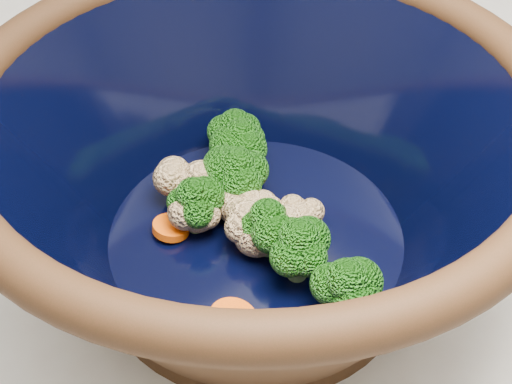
% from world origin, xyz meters
% --- Properties ---
extents(mixing_bowl, '(0.38, 0.38, 0.17)m').
position_xyz_m(mixing_bowl, '(-0.07, 0.02, 0.99)').
color(mixing_bowl, black).
rests_on(mixing_bowl, counter).
extents(vegetable_pile, '(0.14, 0.21, 0.05)m').
position_xyz_m(vegetable_pile, '(-0.07, 0.03, 0.96)').
color(vegetable_pile, '#608442').
rests_on(vegetable_pile, mixing_bowl).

